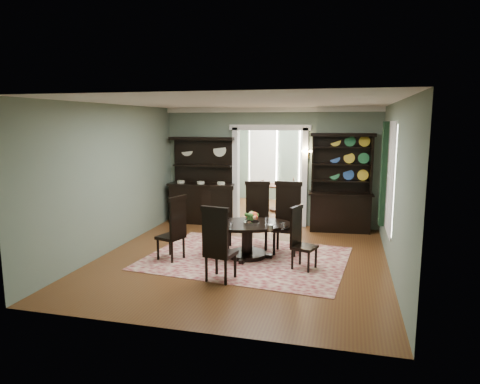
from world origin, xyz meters
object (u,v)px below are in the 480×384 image
object	(u,v)px
dining_table	(247,233)
parlor_table	(278,194)
welsh_dresser	(340,196)
sideboard	(202,193)

from	to	relation	value
dining_table	parlor_table	size ratio (longest dim) A/B	2.36
parlor_table	welsh_dresser	bearing A→B (deg)	-46.12
dining_table	sideboard	distance (m)	3.19
dining_table	parlor_table	bearing A→B (deg)	73.43
sideboard	welsh_dresser	bearing A→B (deg)	-1.70
welsh_dresser	parlor_table	xyz separation A→B (m)	(-1.85, 1.93, -0.34)
dining_table	sideboard	bearing A→B (deg)	107.14
sideboard	welsh_dresser	xyz separation A→B (m)	(3.56, 0.00, 0.08)
dining_table	welsh_dresser	size ratio (longest dim) A/B	0.85
dining_table	sideboard	xyz separation A→B (m)	(-1.83, 2.59, 0.31)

